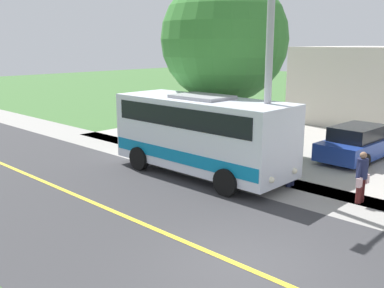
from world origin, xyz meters
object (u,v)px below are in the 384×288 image
street_light_pole (266,69)px  parked_car_near (358,143)px  tree_curbside (224,40)px  pedestrian_with_bags (362,176)px  pedestrian_waiting (291,158)px  shuttle_bus_front (202,132)px

street_light_pole → parked_car_near: street_light_pole is taller
street_light_pole → parked_car_near: 6.68m
tree_curbside → pedestrian_with_bags: bearing=75.8°
parked_car_near → tree_curbside: bearing=-55.3°
pedestrian_waiting → tree_curbside: (-1.82, -4.50, 3.92)m
tree_curbside → parked_car_near: bearing=124.7°
street_light_pole → pedestrian_waiting: bearing=138.0°
pedestrian_with_bags → parked_car_near: bearing=-155.8°
parked_car_near → tree_curbside: tree_curbside is taller
tree_curbside → street_light_pole: bearing=56.7°
parked_car_near → street_light_pole: bearing=-8.0°
shuttle_bus_front → parked_car_near: bearing=151.9°
shuttle_bus_front → tree_curbside: (-2.89, -1.40, 3.29)m
shuttle_bus_front → pedestrian_waiting: bearing=109.1°
pedestrian_waiting → parked_car_near: pedestrian_waiting is taller
pedestrian_with_bags → parked_car_near: pedestrian_with_bags is taller
parked_car_near → pedestrian_with_bags: bearing=24.2°
pedestrian_with_bags → pedestrian_waiting: 2.40m
tree_curbside → shuttle_bus_front: bearing=25.8°
shuttle_bus_front → street_light_pole: street_light_pole is taller
parked_car_near → pedestrian_waiting: bearing=-1.8°
street_light_pole → tree_curbside: (-2.54, -3.85, 0.95)m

